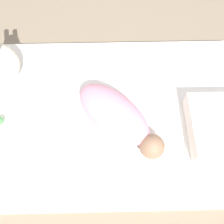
% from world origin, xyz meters
% --- Properties ---
extents(ground_plane, '(12.00, 12.00, 0.00)m').
position_xyz_m(ground_plane, '(0.00, 0.00, 0.00)').
color(ground_plane, '#7A6B56').
extents(bed_mattress, '(1.59, 0.92, 0.16)m').
position_xyz_m(bed_mattress, '(0.00, 0.00, 0.08)').
color(bed_mattress, white).
rests_on(bed_mattress, ground_plane).
extents(swaddled_baby, '(0.45, 0.44, 0.15)m').
position_xyz_m(swaddled_baby, '(0.03, -0.06, 0.24)').
color(swaddled_baby, pink).
rests_on(swaddled_baby, bed_mattress).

